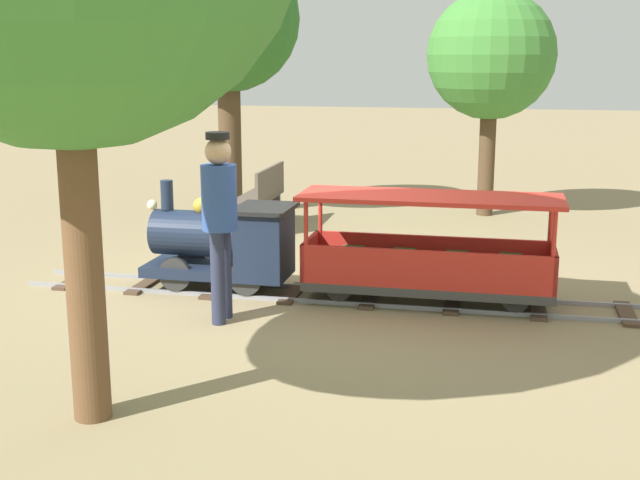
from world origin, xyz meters
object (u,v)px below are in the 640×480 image
(passenger_car, at_px, (428,259))
(oak_tree_distant, at_px, (491,56))
(park_bench, at_px, (261,198))
(oak_tree_far, at_px, (227,22))
(locomotive, at_px, (226,242))
(conductor_person, at_px, (220,212))

(passenger_car, xyz_separation_m, oak_tree_distant, (4.58, -0.41, 1.81))
(park_bench, xyz_separation_m, oak_tree_far, (0.89, 0.70, 2.28))
(locomotive, height_order, passenger_car, locomotive)
(conductor_person, bearing_deg, park_bench, 11.42)
(park_bench, xyz_separation_m, oak_tree_distant, (1.63, -2.87, 1.81))
(passenger_car, bearing_deg, oak_tree_far, 39.45)
(passenger_car, distance_m, conductor_person, 1.97)
(passenger_car, relative_size, oak_tree_far, 0.63)
(park_bench, height_order, oak_tree_far, oak_tree_far)
(passenger_car, bearing_deg, oak_tree_distant, -5.13)
(locomotive, xyz_separation_m, oak_tree_far, (3.84, 1.22, 2.21))
(passenger_car, relative_size, oak_tree_distant, 0.75)
(park_bench, bearing_deg, oak_tree_distant, -60.39)
(locomotive, bearing_deg, oak_tree_far, 17.63)
(locomotive, height_order, oak_tree_far, oak_tree_far)
(locomotive, bearing_deg, oak_tree_distant, -27.18)
(park_bench, distance_m, oak_tree_distant, 3.76)
(locomotive, distance_m, park_bench, 2.99)
(park_bench, height_order, oak_tree_distant, oak_tree_distant)
(passenger_car, bearing_deg, locomotive, 90.00)
(conductor_person, relative_size, park_bench, 1.24)
(conductor_person, bearing_deg, passenger_car, -62.00)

